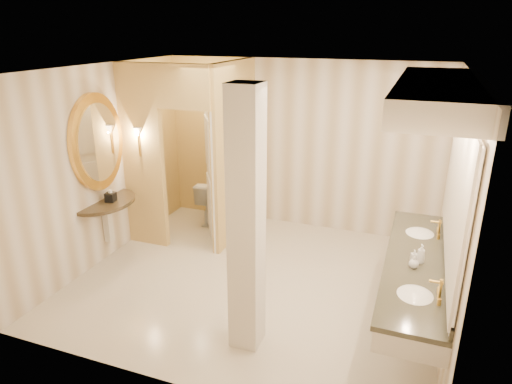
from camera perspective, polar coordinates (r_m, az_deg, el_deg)
floor at (r=6.12m, az=-0.11°, el=-10.97°), size 4.50×4.50×0.00m
ceiling at (r=5.27m, az=-0.13°, el=15.08°), size 4.50×4.50×0.00m
wall_back at (r=7.38m, az=5.35°, el=5.78°), size 4.50×0.02×2.70m
wall_front at (r=3.89m, az=-10.57°, el=-7.94°), size 4.50×0.02×2.70m
wall_left at (r=6.64m, az=-18.64°, el=3.20°), size 0.02×4.00×2.70m
wall_right at (r=5.26m, az=23.54°, el=-1.79°), size 0.02×4.00×2.70m
toilet_closet at (r=6.82m, az=-6.19°, el=4.88°), size 1.50×1.55×2.70m
wall_sconce at (r=6.69m, az=-14.53°, el=7.11°), size 0.14×0.14×0.42m
vanity at (r=4.77m, az=20.95°, el=0.03°), size 0.75×2.77×2.09m
console_shelf at (r=6.55m, az=-18.94°, el=2.87°), size 1.01×1.01×1.96m
pillar at (r=4.41m, az=-1.21°, el=-4.11°), size 0.30×0.30×2.70m
tissue_box at (r=6.60m, az=-17.71°, el=-0.60°), size 0.14×0.14×0.13m
toilet at (r=7.77m, az=-5.37°, el=-1.07°), size 0.46×0.75×0.74m
soap_bottle_a at (r=4.99m, az=19.16°, el=-7.52°), size 0.07×0.07×0.13m
soap_bottle_b at (r=4.87m, az=19.13°, el=-8.27°), size 0.10×0.10×0.12m
soap_bottle_c at (r=4.96m, az=19.93°, el=-7.27°), size 0.10×0.10×0.21m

